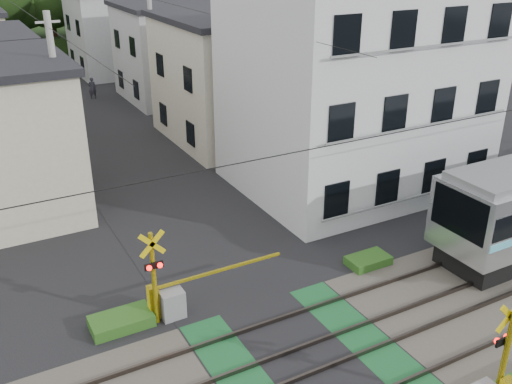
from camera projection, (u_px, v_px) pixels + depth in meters
ground at (308, 361)px, 15.43m from camera, size 120.00×120.00×0.00m
track_bed at (308, 360)px, 15.41m from camera, size 120.00×120.00×0.14m
crossing_signal_far at (169, 297)px, 16.93m from camera, size 4.74×0.65×3.09m
apartment_block at (355, 84)px, 24.84m from camera, size 10.20×8.36×9.30m
houses_row at (81, 66)px, 34.98m from camera, size 22.07×31.35×6.80m
tree_hill at (4, 3)px, 51.04m from camera, size 40.00×12.77×11.24m
catenary at (485, 193)px, 16.56m from camera, size 60.00×5.04×7.00m
utility_poles at (68, 63)px, 31.74m from camera, size 7.90×42.00×8.00m
pedestrian at (92, 88)px, 40.13m from camera, size 0.59×0.42×1.53m
weed_patches at (363, 337)px, 16.05m from camera, size 10.25×8.80×0.40m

